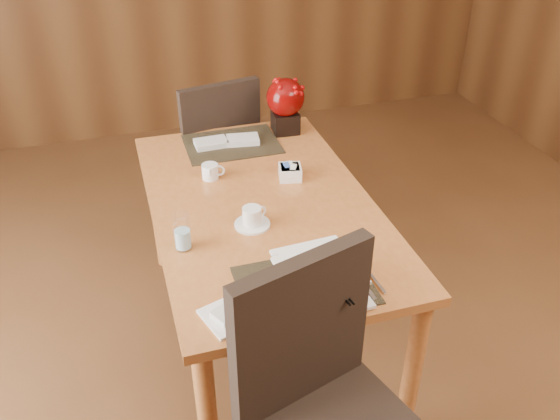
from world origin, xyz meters
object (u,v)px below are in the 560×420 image
object	(u,v)px
creamer_jug	(210,171)
sugar_caddy	(290,172)
water_glass	(182,232)
far_chair	(215,150)
near_chair	(325,404)
bread_plate	(230,316)
coffee_cup	(252,218)
berry_decor	(285,102)
soup_setting	(318,279)
dining_table	(262,222)

from	to	relation	value
creamer_jug	sugar_caddy	bearing A→B (deg)	-3.00
water_glass	far_chair	world-z (taller)	far_chair
water_glass	near_chair	world-z (taller)	near_chair
bread_plate	near_chair	size ratio (longest dim) A/B	0.15
water_glass	near_chair	bearing A→B (deg)	-66.88
coffee_cup	creamer_jug	bearing A→B (deg)	101.70
water_glass	far_chair	bearing A→B (deg)	73.33
coffee_cup	bread_plate	xyz separation A→B (m)	(-0.20, -0.48, -0.03)
berry_decor	soup_setting	bearing A→B (deg)	-102.31
water_glass	sugar_caddy	size ratio (longest dim) A/B	1.53
water_glass	creamer_jug	bearing A→B (deg)	67.60
bread_plate	creamer_jug	bearing A→B (deg)	82.59
soup_setting	near_chair	xyz separation A→B (m)	(-0.09, -0.33, -0.20)
water_glass	coffee_cup	bearing A→B (deg)	13.63
soup_setting	near_chair	bearing A→B (deg)	-108.86
berry_decor	water_glass	bearing A→B (deg)	-128.26
creamer_jug	sugar_caddy	distance (m)	0.35
sugar_caddy	berry_decor	xyz separation A→B (m)	(0.12, 0.46, 0.13)
near_chair	far_chair	distance (m)	1.82
creamer_jug	sugar_caddy	world-z (taller)	creamer_jug
soup_setting	coffee_cup	bearing A→B (deg)	100.32
bread_plate	near_chair	xyz separation A→B (m)	(0.22, -0.30, -0.15)
creamer_jug	near_chair	xyz separation A→B (m)	(0.11, -1.18, -0.18)
soup_setting	near_chair	size ratio (longest dim) A/B	0.29
soup_setting	water_glass	world-z (taller)	water_glass
berry_decor	near_chair	distance (m)	1.61
coffee_cup	berry_decor	world-z (taller)	berry_decor
water_glass	creamer_jug	distance (m)	0.52
water_glass	near_chair	distance (m)	0.80
dining_table	berry_decor	xyz separation A→B (m)	(0.29, 0.61, 0.26)
water_glass	berry_decor	distance (m)	1.06
bread_plate	coffee_cup	bearing A→B (deg)	67.23
sugar_caddy	bread_plate	world-z (taller)	sugar_caddy
dining_table	far_chair	distance (m)	0.91
soup_setting	berry_decor	world-z (taller)	berry_decor
water_glass	berry_decor	xyz separation A→B (m)	(0.65, 0.83, 0.08)
dining_table	near_chair	size ratio (longest dim) A/B	1.40
dining_table	creamer_jug	xyz separation A→B (m)	(-0.16, 0.26, 0.13)
dining_table	sugar_caddy	bearing A→B (deg)	42.38
water_glass	near_chair	xyz separation A→B (m)	(0.30, -0.71, -0.22)
far_chair	coffee_cup	bearing A→B (deg)	76.20
water_glass	bread_plate	world-z (taller)	water_glass
dining_table	coffee_cup	xyz separation A→B (m)	(-0.08, -0.15, 0.13)
berry_decor	bread_plate	distance (m)	1.37
sugar_caddy	far_chair	distance (m)	0.80
dining_table	bread_plate	xyz separation A→B (m)	(-0.28, -0.62, 0.10)
coffee_cup	sugar_caddy	distance (m)	0.40
soup_setting	sugar_caddy	xyz separation A→B (m)	(0.14, 0.75, -0.03)
sugar_caddy	near_chair	bearing A→B (deg)	-102.14
soup_setting	sugar_caddy	distance (m)	0.77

